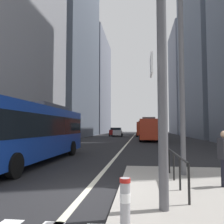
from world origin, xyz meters
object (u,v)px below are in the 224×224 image
object	(u,v)px
city_bus_blue_oncoming	(32,130)
car_oncoming_mid	(118,132)
city_bus_red_distant	(142,128)
bollard_left	(125,201)
city_bus_red_receding	(148,128)
car_receding_near	(149,131)
car_oncoming_far	(114,132)
traffic_signal_gantry	(88,40)
street_lamp_post	(181,44)
car_receding_far	(143,131)

from	to	relation	value
city_bus_blue_oncoming	car_oncoming_mid	bearing A→B (deg)	88.48
city_bus_red_distant	bollard_left	xyz separation A→B (m)	(-0.66, -48.94, -1.18)
city_bus_blue_oncoming	city_bus_red_receding	size ratio (longest dim) A/B	1.05
city_bus_red_receding	car_receding_near	distance (m)	26.50
car_receding_near	city_bus_red_receding	bearing A→B (deg)	-92.40
city_bus_blue_oncoming	city_bus_red_receding	world-z (taller)	same
city_bus_red_distant	car_oncoming_mid	world-z (taller)	city_bus_red_distant
city_bus_red_receding	car_oncoming_far	bearing A→B (deg)	111.63
city_bus_blue_oncoming	traffic_signal_gantry	distance (m)	8.80
city_bus_blue_oncoming	car_oncoming_far	xyz separation A→B (m)	(-0.15, 41.98, -0.85)
car_oncoming_mid	car_receding_near	distance (m)	13.58
city_bus_red_receding	traffic_signal_gantry	bearing A→B (deg)	-94.44
car_oncoming_far	street_lamp_post	xyz separation A→B (m)	(7.81, -45.03, 4.29)
car_oncoming_mid	car_oncoming_far	xyz separation A→B (m)	(-1.16, 3.48, 0.00)
city_bus_red_distant	car_receding_near	distance (m)	9.39
car_oncoming_far	bollard_left	distance (m)	50.45
city_bus_blue_oncoming	city_bus_red_distant	size ratio (longest dim) A/B	1.02
city_bus_red_receding	car_receding_near	xyz separation A→B (m)	(1.11, 26.46, -0.85)
car_oncoming_mid	car_receding_near	world-z (taller)	same
car_oncoming_far	car_oncoming_mid	bearing A→B (deg)	-71.49
city_bus_red_distant	bollard_left	distance (m)	48.96
city_bus_red_distant	car_receding_far	bearing A→B (deg)	89.06
bollard_left	car_oncoming_mid	bearing A→B (deg)	95.80
street_lamp_post	car_oncoming_mid	bearing A→B (deg)	99.09
car_receding_far	traffic_signal_gantry	distance (m)	61.67
city_bus_red_receding	city_bus_red_distant	bearing A→B (deg)	92.52
city_bus_red_distant	car_oncoming_mid	distance (m)	5.93
traffic_signal_gantry	city_bus_blue_oncoming	bearing A→B (deg)	124.35
city_bus_red_receding	traffic_signal_gantry	xyz separation A→B (m)	(-2.37, -30.55, 2.23)
street_lamp_post	car_receding_far	bearing A→B (deg)	91.02
traffic_signal_gantry	bollard_left	bearing A→B (deg)	-48.85
traffic_signal_gantry	car_oncoming_far	bearing A→B (deg)	95.76
car_oncoming_far	street_lamp_post	bearing A→B (deg)	-80.16
city_bus_red_receding	car_receding_far	world-z (taller)	city_bus_red_receding
city_bus_red_distant	street_lamp_post	size ratio (longest dim) A/B	1.46
city_bus_red_distant	car_receding_near	size ratio (longest dim) A/B	2.64
city_bus_red_distant	street_lamp_post	world-z (taller)	street_lamp_post
city_bus_red_distant	car_receding_near	bearing A→B (deg)	78.48
car_oncoming_mid	car_receding_far	bearing A→B (deg)	70.68
car_receding_near	traffic_signal_gantry	xyz separation A→B (m)	(-3.48, -57.01, 3.08)
car_oncoming_mid	street_lamp_post	xyz separation A→B (m)	(6.64, -41.55, 4.29)
traffic_signal_gantry	bollard_left	xyz separation A→B (m)	(0.95, -1.09, -3.41)
street_lamp_post	bollard_left	xyz separation A→B (m)	(-1.91, -5.07, -4.63)
car_receding_far	traffic_signal_gantry	bearing A→B (deg)	-91.71
city_bus_red_distant	car_receding_far	size ratio (longest dim) A/B	2.69
traffic_signal_gantry	street_lamp_post	size ratio (longest dim) A/B	0.75
street_lamp_post	car_oncoming_far	bearing A→B (deg)	99.84
car_oncoming_mid	bollard_left	world-z (taller)	car_oncoming_mid
bollard_left	car_receding_near	bearing A→B (deg)	87.51
city_bus_red_receding	city_bus_red_distant	xyz separation A→B (m)	(-0.76, 17.30, 0.00)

